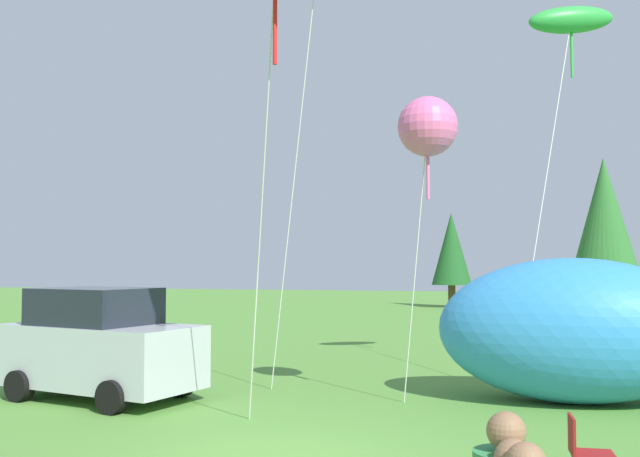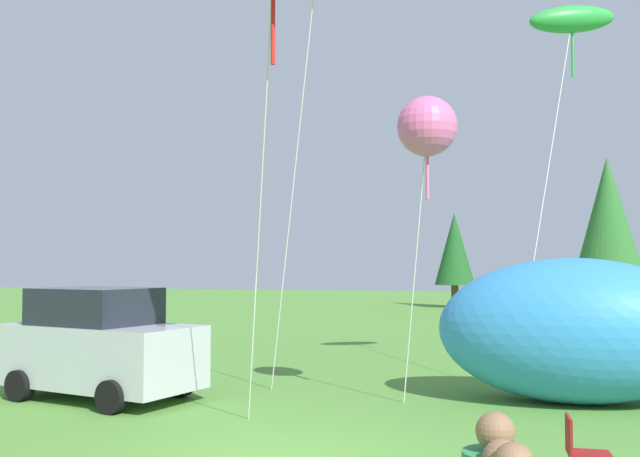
{
  "view_description": "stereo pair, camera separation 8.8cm",
  "coord_description": "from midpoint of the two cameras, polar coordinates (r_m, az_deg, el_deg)",
  "views": [
    {
      "loc": [
        2.87,
        -9.03,
        2.58
      ],
      "look_at": [
        -0.62,
        4.91,
        3.3
      ],
      "focal_mm": 40.0,
      "sensor_mm": 36.0,
      "label": 1
    },
    {
      "loc": [
        2.96,
        -9.0,
        2.58
      ],
      "look_at": [
        -0.62,
        4.91,
        3.3
      ],
      "focal_mm": 40.0,
      "sensor_mm": 36.0,
      "label": 2
    }
  ],
  "objects": [
    {
      "name": "kite_pink_octopus",
      "position": [
        12.93,
        8.41,
        8.04
      ],
      "size": [
        1.1,
        1.34,
        5.57
      ],
      "color": "silver",
      "rests_on": "ground"
    },
    {
      "name": "folding_chair",
      "position": [
        8.8,
        20.09,
        -16.16
      ],
      "size": [
        0.49,
        0.48,
        0.88
      ],
      "rotation": [
        0.0,
        0.0,
        0.04
      ],
      "color": "maroon",
      "rests_on": "ground"
    },
    {
      "name": "parked_car",
      "position": [
        14.51,
        -17.36,
        -8.89
      ],
      "size": [
        4.16,
        2.72,
        2.12
      ],
      "rotation": [
        0.0,
        0.0,
        -0.25
      ],
      "color": "#B7BCC1",
      "rests_on": "ground"
    },
    {
      "name": "kite_green_fish",
      "position": [
        17.54,
        19.29,
        15.39
      ],
      "size": [
        2.5,
        2.65,
        8.55
      ],
      "color": "silver",
      "rests_on": "ground"
    },
    {
      "name": "horizon_tree_west",
      "position": [
        43.53,
        10.41,
        -1.63
      ],
      "size": [
        2.38,
        2.38,
        5.69
      ],
      "color": "brown",
      "rests_on": "ground"
    },
    {
      "name": "horizon_tree_east",
      "position": [
        42.99,
        21.74,
        0.93
      ],
      "size": [
        3.61,
        3.61,
        8.6
      ],
      "color": "brown",
      "rests_on": "ground"
    },
    {
      "name": "inflatable_cat",
      "position": [
        14.33,
        22.78,
        -7.99
      ],
      "size": [
        7.01,
        2.76,
        2.7
      ],
      "rotation": [
        0.0,
        0.0,
        -0.01
      ],
      "color": "#338CD8",
      "rests_on": "ground"
    }
  ]
}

